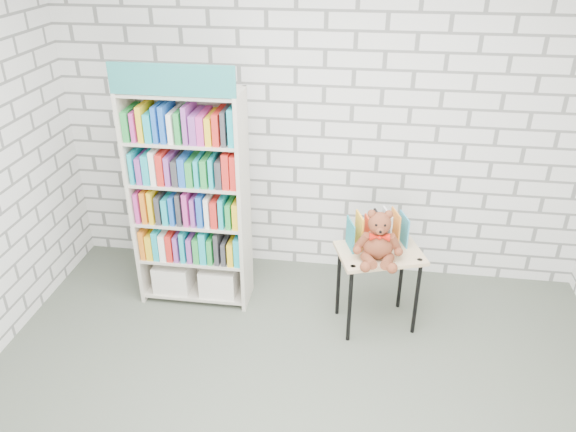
# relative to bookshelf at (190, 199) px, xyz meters

# --- Properties ---
(room_shell) EXTENTS (4.52, 4.02, 2.81)m
(room_shell) POSITION_rel_bookshelf_xyz_m (0.98, -1.36, 0.86)
(room_shell) COLOR silver
(room_shell) RESTS_ON ground
(bookshelf) EXTENTS (0.90, 0.35, 2.02)m
(bookshelf) POSITION_rel_bookshelf_xyz_m (0.00, 0.00, 0.00)
(bookshelf) COLOR beige
(bookshelf) RESTS_ON ground
(display_table) EXTENTS (0.72, 0.60, 0.67)m
(display_table) POSITION_rel_bookshelf_xyz_m (1.50, -0.17, -0.35)
(display_table) COLOR #D6AD80
(display_table) RESTS_ON ground
(table_books) EXTENTS (0.47, 0.32, 0.26)m
(table_books) POSITION_rel_bookshelf_xyz_m (1.47, -0.07, -0.12)
(table_books) COLOR teal
(table_books) RESTS_ON display_table
(teddy_bear) EXTENTS (0.36, 0.34, 0.39)m
(teddy_bear) POSITION_rel_bookshelf_xyz_m (1.48, -0.28, -0.10)
(teddy_bear) COLOR brown
(teddy_bear) RESTS_ON display_table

